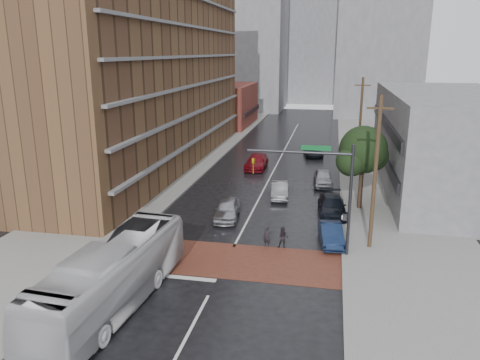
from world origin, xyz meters
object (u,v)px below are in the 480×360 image
at_px(car_travel_b, 279,190).
at_px(car_travel_c, 257,162).
at_px(car_travel_a, 227,209).
at_px(car_parked_mid, 332,206).
at_px(transit_bus, 113,276).
at_px(car_parked_near, 331,234).
at_px(pedestrian_a, 267,237).
at_px(pedestrian_b, 283,238).
at_px(suv_travel, 313,151).
at_px(car_parked_far, 323,178).

xyz_separation_m(car_travel_b, car_travel_c, (-3.73, 10.21, 0.08)).
distance_m(car_travel_a, car_parked_mid, 8.32).
xyz_separation_m(transit_bus, car_parked_near, (10.71, 10.30, -1.00)).
distance_m(pedestrian_a, car_parked_mid, 8.32).
bearing_deg(pedestrian_a, car_parked_mid, 75.41).
xyz_separation_m(pedestrian_b, suv_travel, (0.68, 28.53, -0.10)).
height_order(car_travel_b, car_travel_c, car_travel_c).
bearing_deg(suv_travel, car_travel_c, -137.12).
xyz_separation_m(suv_travel, car_parked_mid, (2.42, -21.31, 0.11)).
height_order(car_travel_c, car_parked_mid, car_travel_c).
bearing_deg(car_travel_c, car_parked_mid, -58.78).
distance_m(pedestrian_a, car_parked_near, 4.38).
xyz_separation_m(pedestrian_a, car_travel_c, (-4.16, 21.12, 0.04)).
xyz_separation_m(car_parked_near, car_parked_far, (-0.92, 14.34, 0.07)).
xyz_separation_m(transit_bus, car_travel_a, (2.75, 13.69, -0.91)).
bearing_deg(car_travel_b, transit_bus, -113.96).
relative_size(car_travel_b, car_travel_c, 0.79).
bearing_deg(car_travel_b, pedestrian_b, -89.00).
relative_size(transit_bus, car_travel_c, 2.28).
bearing_deg(car_travel_b, car_travel_c, 103.26).
height_order(pedestrian_a, pedestrian_b, pedestrian_b).
xyz_separation_m(car_travel_c, car_parked_mid, (8.31, -13.90, -0.02)).
xyz_separation_m(pedestrian_b, car_travel_b, (-1.49, 10.91, -0.05)).
height_order(pedestrian_b, car_travel_b, pedestrian_b).
xyz_separation_m(car_travel_b, car_parked_mid, (4.58, -3.70, 0.06)).
xyz_separation_m(transit_bus, pedestrian_a, (6.56, 8.91, -0.95)).
xyz_separation_m(car_travel_c, car_parked_far, (7.39, -5.39, -0.02)).
relative_size(pedestrian_a, car_parked_far, 0.33).
height_order(suv_travel, car_parked_far, car_parked_far).
bearing_deg(car_travel_a, pedestrian_b, -50.65).
xyz_separation_m(suv_travel, car_parked_near, (2.42, -27.14, 0.04)).
distance_m(car_travel_c, car_parked_near, 21.41).
bearing_deg(car_travel_a, car_parked_far, 51.16).
height_order(pedestrian_b, car_parked_mid, car_parked_mid).
height_order(car_parked_near, car_parked_mid, car_parked_mid).
distance_m(pedestrian_b, car_parked_far, 15.88).
relative_size(car_travel_b, car_parked_near, 1.01).
relative_size(pedestrian_a, suv_travel, 0.32).
xyz_separation_m(pedestrian_a, car_parked_near, (4.15, 1.39, -0.05)).
bearing_deg(car_travel_c, suv_travel, 51.86).
relative_size(transit_bus, car_parked_mid, 2.34).
relative_size(car_travel_a, car_parked_near, 1.09).
distance_m(car_travel_c, car_parked_far, 9.15).
height_order(car_travel_a, car_parked_mid, car_travel_a).
height_order(transit_bus, pedestrian_b, transit_bus).
bearing_deg(car_parked_far, car_travel_c, 139.86).
height_order(car_travel_b, suv_travel, car_travel_b).
relative_size(transit_bus, car_parked_near, 2.93).
distance_m(car_travel_a, car_parked_near, 8.65).
bearing_deg(car_travel_b, pedestrian_a, -94.51).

